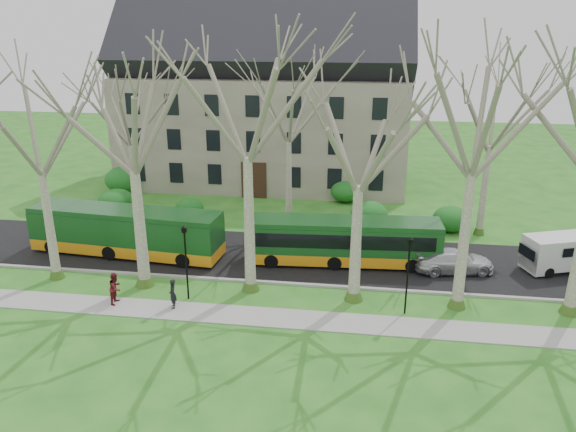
# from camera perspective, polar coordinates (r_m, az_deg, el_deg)

# --- Properties ---
(ground) EXTENTS (120.00, 120.00, 0.00)m
(ground) POSITION_cam_1_polar(r_m,az_deg,el_deg) (32.14, 0.83, -8.25)
(ground) COLOR #25671D
(ground) RESTS_ON ground
(sidewalk) EXTENTS (70.00, 2.00, 0.06)m
(sidewalk) POSITION_cam_1_polar(r_m,az_deg,el_deg) (29.95, 0.22, -10.40)
(sidewalk) COLOR gray
(sidewalk) RESTS_ON ground
(road) EXTENTS (80.00, 8.00, 0.06)m
(road) POSITION_cam_1_polar(r_m,az_deg,el_deg) (37.05, 1.91, -4.28)
(road) COLOR black
(road) RESTS_ON ground
(curb) EXTENTS (80.00, 0.25, 0.14)m
(curb) POSITION_cam_1_polar(r_m,az_deg,el_deg) (33.43, 1.16, -6.95)
(curb) COLOR #A5A39E
(curb) RESTS_ON ground
(building) EXTENTS (26.50, 12.20, 16.00)m
(building) POSITION_cam_1_polar(r_m,az_deg,el_deg) (53.53, -2.33, 12.09)
(building) COLOR slate
(building) RESTS_ON ground
(tree_row_verge) EXTENTS (49.00, 7.00, 14.00)m
(tree_row_verge) POSITION_cam_1_polar(r_m,az_deg,el_deg) (29.83, 0.97, 4.01)
(tree_row_verge) COLOR gray
(tree_row_verge) RESTS_ON ground
(tree_row_far) EXTENTS (33.00, 7.00, 12.00)m
(tree_row_far) POSITION_cam_1_polar(r_m,az_deg,el_deg) (40.53, 0.96, 6.72)
(tree_row_far) COLOR gray
(tree_row_far) RESTS_ON ground
(lamp_row) EXTENTS (36.22, 0.22, 4.30)m
(lamp_row) POSITION_cam_1_polar(r_m,az_deg,el_deg) (30.12, 0.61, -4.79)
(lamp_row) COLOR black
(lamp_row) RESTS_ON ground
(hedges) EXTENTS (30.60, 8.60, 2.00)m
(hedges) POSITION_cam_1_polar(r_m,az_deg,el_deg) (45.22, -2.79, 1.49)
(hedges) COLOR #1D6521
(hedges) RESTS_ON ground
(bus_lead) EXTENTS (13.04, 3.84, 3.21)m
(bus_lead) POSITION_cam_1_polar(r_m,az_deg,el_deg) (38.56, -16.13, -1.47)
(bus_lead) COLOR #14471A
(bus_lead) RESTS_ON road
(bus_follow) EXTENTS (12.14, 3.22, 3.00)m
(bus_follow) POSITION_cam_1_polar(r_m,az_deg,el_deg) (35.89, 5.74, -2.53)
(bus_follow) COLOR #14471A
(bus_follow) RESTS_ON road
(sedan) EXTENTS (5.18, 2.81, 1.42)m
(sedan) POSITION_cam_1_polar(r_m,az_deg,el_deg) (36.27, 16.46, -4.38)
(sedan) COLOR silver
(sedan) RESTS_ON road
(van_a) EXTENTS (5.53, 3.53, 2.27)m
(van_a) POSITION_cam_1_polar(r_m,az_deg,el_deg) (38.92, 26.39, -3.36)
(van_a) COLOR silver
(van_a) RESTS_ON road
(pedestrian_a) EXTENTS (0.59, 0.70, 1.65)m
(pedestrian_a) POSITION_cam_1_polar(r_m,az_deg,el_deg) (31.21, -11.64, -7.74)
(pedestrian_a) COLOR black
(pedestrian_a) RESTS_ON sidewalk
(pedestrian_b) EXTENTS (0.71, 0.90, 1.78)m
(pedestrian_b) POSITION_cam_1_polar(r_m,az_deg,el_deg) (32.47, -17.11, -7.00)
(pedestrian_b) COLOR #5B141B
(pedestrian_b) RESTS_ON sidewalk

